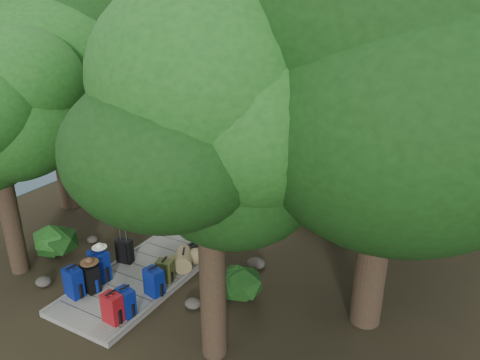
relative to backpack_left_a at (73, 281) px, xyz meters
The scene contains 48 objects.
ground 4.29m from the backpack_left_a, 79.49° to the left, with size 120.00×120.00×0.00m, color #2C2416.
sand_beach 20.21m from the backpack_left_a, 87.80° to the left, with size 40.00×22.00×0.02m, color beige.
water_bay 42.74m from the backpack_left_a, 136.93° to the left, with size 50.00×60.00×0.02m, color #25404D.
distant_hill 65.29m from the backpack_left_a, 126.93° to the left, with size 32.00×16.00×12.00m, color black.
boardwalk 5.26m from the backpack_left_a, 81.48° to the left, with size 2.00×12.00×0.12m, color gray.
backpack_left_a is the anchor object (origin of this frame).
backpack_left_b 0.38m from the backpack_left_a, 62.99° to the left, with size 0.41×0.29×0.75m, color black, non-canonical shape.
backpack_left_c 0.77m from the backpack_left_a, 87.40° to the left, with size 0.45×0.32×0.84m, color navy, non-canonical shape.
backpack_right_a 1.40m from the backpack_left_a, ahead, with size 0.40×0.29×0.72m, color maroon, non-canonical shape.
backpack_right_b 1.48m from the backpack_left_a, ahead, with size 0.39×0.27×0.70m, color navy, non-canonical shape.
backpack_right_c 1.80m from the backpack_left_a, 31.22° to the left, with size 0.42×0.30×0.72m, color navy, non-canonical shape.
backpack_right_d 2.06m from the backpack_left_a, 46.84° to the left, with size 0.38×0.28×0.59m, color #3D421B, non-canonical shape.
duffel_right_khaki 2.63m from the backpack_left_a, 55.89° to the left, with size 0.45×0.67×0.45m, color olive, non-canonical shape.
duffel_right_black 3.04m from the backpack_left_a, 62.25° to the left, with size 0.42×0.66×0.42m, color black, non-canonical shape.
suitcase_on_boardwalk 1.65m from the backpack_left_a, 89.72° to the left, with size 0.41×0.22×0.63m, color black, non-canonical shape.
lone_suitcase_on_sand 12.23m from the backpack_left_a, 84.67° to the left, with size 0.41×0.23×0.64m, color black, non-canonical shape.
hat_brown 0.58m from the backpack_left_a, 59.16° to the left, with size 0.41×0.41×0.12m, color #51351E, non-canonical shape.
hat_white 0.98m from the backpack_left_a, 87.67° to the left, with size 0.35×0.35×0.12m, color silver, non-canonical shape.
kayak 14.03m from the backpack_left_a, 100.66° to the left, with size 0.69×3.15×0.32m, color #A1220D.
sun_lounger 14.58m from the backpack_left_a, 71.51° to the left, with size 0.57×1.76×0.57m, color silver, non-canonical shape.
tree_right_a 4.71m from the backpack_left_a, ahead, with size 4.18×4.18×6.97m, color black, non-canonical shape.
tree_right_b 7.63m from the backpack_left_a, 23.19° to the left, with size 5.11×5.11×9.13m, color black, non-canonical shape.
tree_right_c 9.12m from the backpack_left_a, 54.78° to the left, with size 5.57×5.57×9.64m, color black, non-canonical shape.
tree_right_d 11.26m from the backpack_left_a, 53.87° to the left, with size 5.44×5.44×9.97m, color black, non-canonical shape.
tree_right_e 13.54m from the backpack_left_a, 66.75° to the left, with size 5.32×5.32×9.57m, color black, non-canonical shape.
tree_left_b 6.90m from the backpack_left_a, 138.92° to the left, with size 5.29×5.29×9.52m, color black, non-canonical shape.
tree_left_c 8.98m from the backpack_left_a, 110.81° to the left, with size 4.52×4.52×7.86m, color black, non-canonical shape.
tree_back_a 19.82m from the backpack_left_a, 92.50° to the left, with size 5.17×5.17×8.94m, color black, non-canonical shape.
tree_back_b 21.37m from the backpack_left_a, 84.01° to the left, with size 5.34×5.34×9.54m, color black, non-canonical shape.
tree_back_c 21.61m from the backpack_left_a, 73.55° to the left, with size 5.23×5.23×9.41m, color black, non-canonical shape.
tree_back_d 19.72m from the backpack_left_a, 105.65° to the left, with size 5.28×5.28×8.79m, color black, non-canonical shape.
palm_right_a 11.85m from the backpack_left_a, 68.48° to the left, with size 4.25×4.25×7.24m, color #173B10, non-canonical shape.
palm_right_b 16.80m from the backpack_left_a, 68.01° to the left, with size 4.46×4.46×8.62m, color #173B10, non-canonical shape.
palm_right_c 16.63m from the backpack_left_a, 79.23° to the left, with size 4.81×4.81×7.65m, color #173B10, non-canonical shape.
palm_left_a 11.99m from the backpack_left_a, 110.98° to the left, with size 4.46×4.46×7.09m, color #173B10, non-canonical shape.
rock_left_a 1.18m from the backpack_left_a, behind, with size 0.39×0.35×0.22m, color #4C473F, non-canonical shape.
rock_left_b 2.70m from the backpack_left_a, 127.83° to the left, with size 0.33×0.29×0.18m, color #4C473F, non-canonical shape.
rock_left_c 5.05m from the backpack_left_a, 101.68° to the left, with size 0.47×0.42×0.26m, color #4C473F, non-canonical shape.
rock_left_d 7.33m from the backpack_left_a, 102.79° to the left, with size 0.29×0.26×0.16m, color #4C473F, non-canonical shape.
rock_right_a 2.74m from the backpack_left_a, 23.67° to the left, with size 0.38×0.34×0.21m, color #4C473F, non-canonical shape.
rock_right_b 4.38m from the backpack_left_a, 47.32° to the left, with size 0.47×0.42×0.26m, color #4C473F, non-canonical shape.
rock_right_c 6.10m from the backpack_left_a, 69.13° to the left, with size 0.28×0.25×0.15m, color #4C473F, non-canonical shape.
shrub_left_a 2.13m from the backpack_left_a, 148.98° to the left, with size 1.13×1.13×1.01m, color #164916, non-canonical shape.
shrub_left_b 4.86m from the backpack_left_a, 103.70° to the left, with size 0.78×0.78×0.70m, color #164916, non-canonical shape.
shrub_left_c 9.16m from the backpack_left_a, 103.62° to the left, with size 1.34×1.34×1.20m, color #164916, non-canonical shape.
shrub_right_a 3.73m from the backpack_left_a, 28.08° to the left, with size 1.06×1.06×0.96m, color #164916, non-canonical shape.
shrub_right_b 7.04m from the backpack_left_a, 60.61° to the left, with size 1.27×1.27×1.14m, color #164916, non-canonical shape.
shrub_right_c 10.35m from the backpack_left_a, 74.59° to the left, with size 0.96×0.96×0.87m, color #164916, non-canonical shape.
Camera 1 is at (6.84, -10.07, 6.55)m, focal length 35.00 mm.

